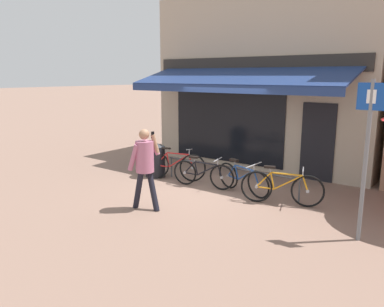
{
  "coord_description": "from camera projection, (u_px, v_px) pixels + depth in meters",
  "views": [
    {
      "loc": [
        5.23,
        -7.48,
        2.81
      ],
      "look_at": [
        0.18,
        -0.78,
        1.05
      ],
      "focal_mm": 35.0,
      "sensor_mm": 36.0,
      "label": 1
    }
  ],
  "objects": [
    {
      "name": "litter_bin",
      "position": [
        155.0,
        160.0,
        10.51
      ],
      "size": [
        0.56,
        0.56,
        0.97
      ],
      "color": "black",
      "rests_on": "ground_plane"
    },
    {
      "name": "bike_rack_rail",
      "position": [
        228.0,
        170.0,
        9.38
      ],
      "size": [
        3.82,
        0.04,
        0.57
      ],
      "color": "#47494F",
      "rests_on": "ground_plane"
    },
    {
      "name": "bicycle_blue",
      "position": [
        242.0,
        179.0,
        9.02
      ],
      "size": [
        1.66,
        0.7,
        0.83
      ],
      "rotation": [
        0.12,
        0.0,
        -0.27
      ],
      "color": "black",
      "rests_on": "ground_plane"
    },
    {
      "name": "bicycle_orange",
      "position": [
        281.0,
        188.0,
        8.23
      ],
      "size": [
        1.73,
        0.73,
        0.86
      ],
      "rotation": [
        -0.03,
        0.0,
        0.34
      ],
      "color": "black",
      "rests_on": "ground_plane"
    },
    {
      "name": "pedestrian_adult",
      "position": [
        145.0,
        161.0,
        7.79
      ],
      "size": [
        0.65,
        0.57,
        1.75
      ],
      "rotation": [
        0.0,
        0.0,
        -0.17
      ],
      "color": "black",
      "rests_on": "ground_plane"
    },
    {
      "name": "bicycle_black",
      "position": [
        203.0,
        174.0,
        9.5
      ],
      "size": [
        1.67,
        0.52,
        0.79
      ],
      "rotation": [
        0.01,
        0.0,
        0.18
      ],
      "color": "black",
      "rests_on": "ground_plane"
    },
    {
      "name": "ground_plane",
      "position": [
        205.0,
        188.0,
        9.51
      ],
      "size": [
        160.0,
        160.0,
        0.0
      ],
      "primitive_type": "plane",
      "color": "#846656"
    },
    {
      "name": "parking_sign",
      "position": [
        367.0,
        146.0,
        6.17
      ],
      "size": [
        0.44,
        0.07,
        2.76
      ],
      "color": "slate",
      "rests_on": "ground_plane"
    },
    {
      "name": "bicycle_red",
      "position": [
        174.0,
        165.0,
        10.22
      ],
      "size": [
        1.72,
        0.85,
        0.9
      ],
      "rotation": [
        -0.16,
        0.0,
        0.36
      ],
      "color": "black",
      "rests_on": "ground_plane"
    },
    {
      "name": "shop_front",
      "position": [
        272.0,
        81.0,
        12.07
      ],
      "size": [
        6.97,
        4.69,
        5.25
      ],
      "color": "tan",
      "rests_on": "ground_plane"
    }
  ]
}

